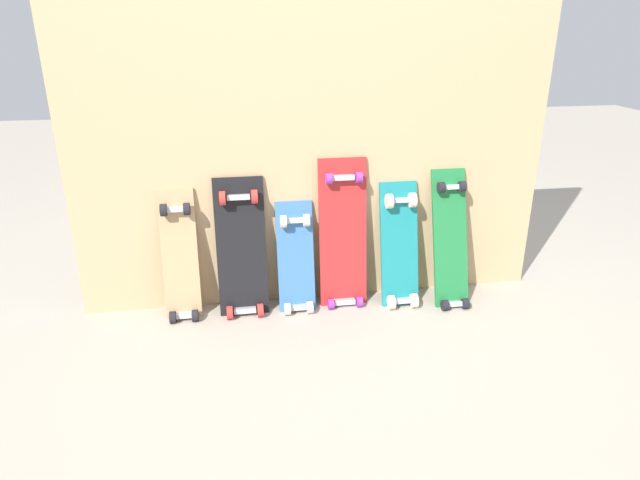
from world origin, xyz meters
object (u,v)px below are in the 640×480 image
at_px(skateboard_natural, 180,262).
at_px(skateboard_black, 242,254).
at_px(skateboard_blue, 296,264).
at_px(skateboard_green, 451,246).
at_px(skateboard_red, 343,240).
at_px(skateboard_teal, 400,251).

relative_size(skateboard_natural, skateboard_black, 0.95).
distance_m(skateboard_natural, skateboard_blue, 0.55).
bearing_deg(skateboard_blue, skateboard_green, -3.09).
distance_m(skateboard_blue, skateboard_green, 0.77).
relative_size(skateboard_black, skateboard_blue, 1.21).
height_order(skateboard_natural, skateboard_blue, skateboard_natural).
distance_m(skateboard_blue, skateboard_red, 0.26).
height_order(skateboard_blue, skateboard_teal, skateboard_teal).
height_order(skateboard_natural, skateboard_black, skateboard_black).
bearing_deg(skateboard_blue, skateboard_teal, -1.64).
xyz_separation_m(skateboard_teal, skateboard_green, (0.25, -0.03, 0.02)).
relative_size(skateboard_black, skateboard_teal, 1.09).
bearing_deg(skateboard_teal, skateboard_natural, 178.70).
relative_size(skateboard_red, skateboard_teal, 1.20).
bearing_deg(skateboard_black, skateboard_natural, 179.51).
relative_size(skateboard_blue, skateboard_red, 0.75).
bearing_deg(skateboard_natural, skateboard_teal, -1.30).
xyz_separation_m(skateboard_red, skateboard_teal, (0.28, -0.04, -0.06)).
xyz_separation_m(skateboard_black, skateboard_teal, (0.77, -0.02, -0.03)).
xyz_separation_m(skateboard_natural, skateboard_green, (1.31, -0.05, 0.02)).
bearing_deg(skateboard_teal, skateboard_black, 178.40).
height_order(skateboard_blue, skateboard_red, skateboard_red).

